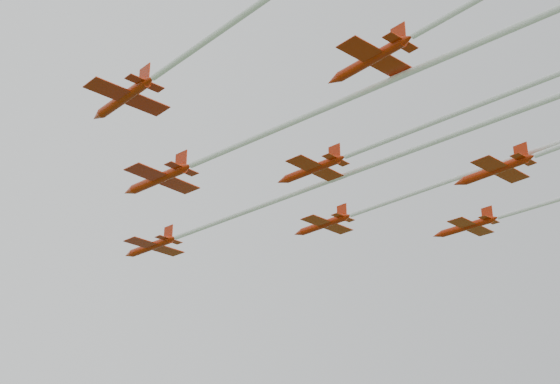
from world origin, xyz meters
name	(u,v)px	position (x,y,z in m)	size (l,w,h in m)	color
jet_lead	(242,213)	(-5.30, 4.01, 48.79)	(30.20, 63.63, 2.71)	#B22206
jet_row2_left	(237,146)	(-11.07, -10.13, 50.71)	(27.15, 53.10, 2.92)	#B22206
jet_row2_right	(378,206)	(11.53, -1.73, 50.33)	(18.87, 42.08, 2.48)	#B22206
jet_row3_left	(207,40)	(-20.95, -30.23, 49.30)	(20.49, 50.66, 2.47)	#B22206
jet_row3_mid	(377,144)	(1.24, -19.60, 48.83)	(19.12, 39.20, 2.38)	#B22206
jet_row3_right	(560,199)	(30.40, -14.21, 49.46)	(22.40, 50.76, 2.42)	#B22206
jet_row4_left	(449,16)	(-2.39, -38.77, 51.26)	(16.19, 40.86, 2.46)	#B22206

